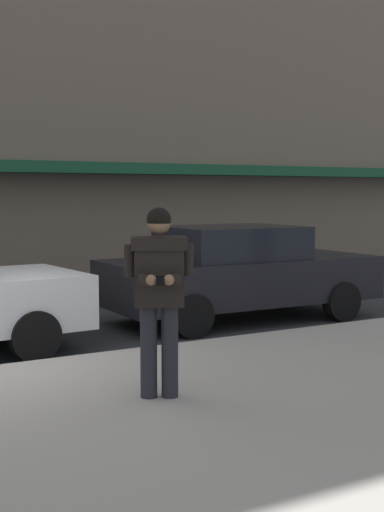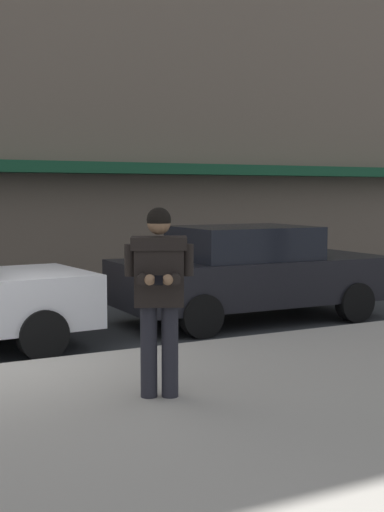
# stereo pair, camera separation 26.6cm
# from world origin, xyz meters

# --- Properties ---
(sidewalk) EXTENTS (32.00, 5.30, 0.14)m
(sidewalk) POSITION_xyz_m (1.00, -2.85, 0.07)
(sidewalk) COLOR #A8A399
(sidewalk) RESTS_ON ground
(curb_paint_line) EXTENTS (28.00, 0.12, 0.01)m
(curb_paint_line) POSITION_xyz_m (1.00, 0.05, 0.00)
(curb_paint_line) COLOR silver
(curb_paint_line) RESTS_ON ground
(parked_sedan_far) EXTENTS (4.53, 1.99, 1.54)m
(parked_sedan_far) POSITION_xyz_m (4.69, 1.39, 0.79)
(parked_sedan_far) COLOR black
(parked_sedan_far) RESTS_ON ground
(man_texting_on_phone) EXTENTS (0.62, 0.65, 1.81)m
(man_texting_on_phone) POSITION_xyz_m (1.32, -2.26, 1.25)
(man_texting_on_phone) COLOR #23232B
(man_texting_on_phone) RESTS_ON sidewalk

